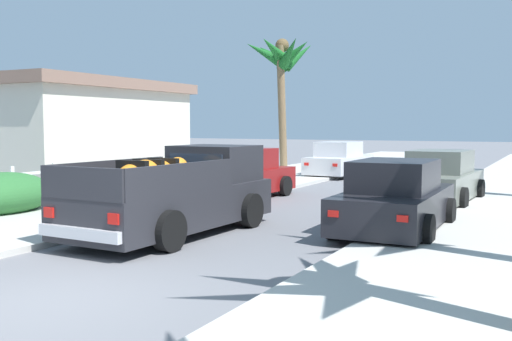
% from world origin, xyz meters
% --- Properties ---
extents(ground_plane, '(160.00, 160.00, 0.00)m').
position_xyz_m(ground_plane, '(0.00, 0.00, 0.00)').
color(ground_plane, slate).
extents(sidewalk_left, '(4.67, 60.00, 0.12)m').
position_xyz_m(sidewalk_left, '(-4.86, 12.00, 0.06)').
color(sidewalk_left, beige).
rests_on(sidewalk_left, ground).
extents(curb_left, '(0.16, 60.00, 0.10)m').
position_xyz_m(curb_left, '(-3.92, 12.00, 0.05)').
color(curb_left, silver).
rests_on(curb_left, ground).
extents(curb_right, '(0.16, 60.00, 0.10)m').
position_xyz_m(curb_right, '(3.92, 12.00, 0.05)').
color(curb_right, silver).
rests_on(curb_right, ground).
extents(pickup_truck, '(2.34, 5.27, 1.80)m').
position_xyz_m(pickup_truck, '(-1.24, 4.73, 0.81)').
color(pickup_truck, '#28282D').
rests_on(pickup_truck, ground).
extents(car_left_near, '(2.13, 4.31, 1.54)m').
position_xyz_m(car_left_near, '(-2.83, 19.38, 0.71)').
color(car_left_near, silver).
rests_on(car_left_near, ground).
extents(car_right_near, '(2.06, 4.28, 1.54)m').
position_xyz_m(car_right_near, '(2.80, 6.84, 0.71)').
color(car_right_near, black).
rests_on(car_right_near, ground).
extents(car_right_mid, '(2.21, 4.34, 1.54)m').
position_xyz_m(car_right_mid, '(-2.95, 10.52, 0.71)').
color(car_right_mid, maroon).
rests_on(car_right_mid, ground).
extents(car_left_far, '(2.17, 4.32, 1.54)m').
position_xyz_m(car_left_far, '(2.76, 12.15, 0.71)').
color(car_left_far, slate).
rests_on(car_left_far, ground).
extents(palm_tree_right_fore, '(3.45, 3.96, 6.46)m').
position_xyz_m(palm_tree_right_fore, '(-6.30, 20.80, 5.32)').
color(palm_tree_right_fore, brown).
rests_on(palm_tree_right_fore, ground).
extents(roadside_house, '(10.98, 8.72, 4.00)m').
position_xyz_m(roadside_house, '(-13.81, 12.11, 2.02)').
color(roadside_house, beige).
rests_on(roadside_house, ground).
extents(hedge_bush, '(1.80, 2.80, 1.10)m').
position_xyz_m(hedge_bush, '(-6.43, 4.60, 0.55)').
color(hedge_bush, '#2D6B33').
rests_on(hedge_bush, ground).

